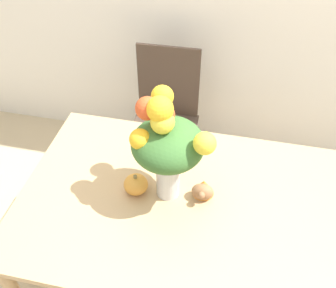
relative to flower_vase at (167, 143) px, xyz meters
The scene contains 6 objects.
ground_plane 1.04m from the flower_vase, 26.45° to the right, with size 12.00×12.00×0.00m, color tan.
dining_table 0.40m from the flower_vase, 26.45° to the right, with size 1.46×0.97×0.74m.
flower_vase is the anchor object (origin of this frame).
pumpkin 0.29m from the flower_vase, behind, with size 0.11×0.11×0.10m.
turkey_figurine 0.30m from the flower_vase, ahead, with size 0.10×0.13×0.08m.
dining_chair_near_window 1.01m from the flower_vase, 103.55° to the left, with size 0.43×0.43×0.94m.
Camera 1 is at (0.17, -1.08, 2.11)m, focal length 42.00 mm.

